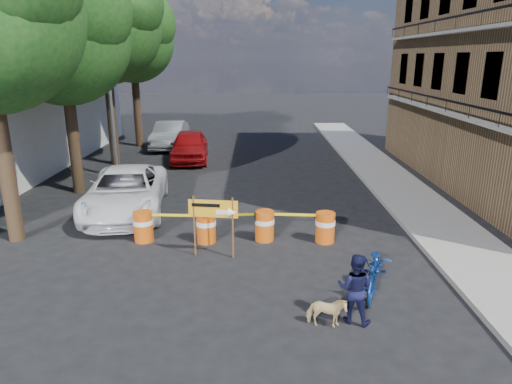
{
  "coord_description": "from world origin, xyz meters",
  "views": [
    {
      "loc": [
        0.32,
        -10.67,
        5.23
      ],
      "look_at": [
        0.33,
        2.6,
        1.3
      ],
      "focal_mm": 32.0,
      "sensor_mm": 36.0,
      "label": 1
    }
  ],
  "objects_px": {
    "dog": "(327,312)",
    "sedan_red": "(189,146)",
    "barrel_mid_left": "(206,227)",
    "sedan_silver": "(170,135)",
    "bicycle": "(376,250)",
    "barrel_far_left": "(143,226)",
    "barrel_mid_right": "(265,225)",
    "barrel_far_right": "(325,227)",
    "pedestrian": "(355,288)",
    "suv_white": "(126,191)",
    "detour_sign": "(219,214)"
  },
  "relations": [
    {
      "from": "suv_white",
      "to": "sedan_silver",
      "type": "relative_size",
      "value": 1.16
    },
    {
      "from": "barrel_mid_left",
      "to": "barrel_far_right",
      "type": "relative_size",
      "value": 1.0
    },
    {
      "from": "barrel_far_left",
      "to": "pedestrian",
      "type": "relative_size",
      "value": 0.6
    },
    {
      "from": "barrel_far_left",
      "to": "suv_white",
      "type": "height_order",
      "value": "suv_white"
    },
    {
      "from": "barrel_mid_right",
      "to": "sedan_red",
      "type": "xyz_separation_m",
      "value": [
        -3.73,
        10.91,
        0.31
      ]
    },
    {
      "from": "barrel_mid_right",
      "to": "dog",
      "type": "distance_m",
      "value": 4.71
    },
    {
      "from": "barrel_mid_left",
      "to": "dog",
      "type": "relative_size",
      "value": 1.14
    },
    {
      "from": "bicycle",
      "to": "barrel_far_right",
      "type": "bearing_deg",
      "value": 122.89
    },
    {
      "from": "dog",
      "to": "sedan_red",
      "type": "xyz_separation_m",
      "value": [
        -4.88,
        15.48,
        0.45
      ]
    },
    {
      "from": "barrel_mid_left",
      "to": "dog",
      "type": "height_order",
      "value": "barrel_mid_left"
    },
    {
      "from": "barrel_far_left",
      "to": "detour_sign",
      "type": "distance_m",
      "value": 2.72
    },
    {
      "from": "sedan_red",
      "to": "sedan_silver",
      "type": "height_order",
      "value": "sedan_red"
    },
    {
      "from": "suv_white",
      "to": "sedan_silver",
      "type": "distance_m",
      "value": 11.98
    },
    {
      "from": "sedan_silver",
      "to": "sedan_red",
      "type": "bearing_deg",
      "value": -64.65
    },
    {
      "from": "barrel_far_right",
      "to": "pedestrian",
      "type": "xyz_separation_m",
      "value": [
        -0.02,
        -4.21,
        0.27
      ]
    },
    {
      "from": "barrel_mid_left",
      "to": "sedan_silver",
      "type": "xyz_separation_m",
      "value": [
        -3.68,
        14.64,
        0.31
      ]
    },
    {
      "from": "barrel_mid_right",
      "to": "detour_sign",
      "type": "xyz_separation_m",
      "value": [
        -1.23,
        -1.22,
        0.78
      ]
    },
    {
      "from": "barrel_mid_right",
      "to": "pedestrian",
      "type": "height_order",
      "value": "pedestrian"
    },
    {
      "from": "pedestrian",
      "to": "suv_white",
      "type": "relative_size",
      "value": 0.27
    },
    {
      "from": "barrel_mid_left",
      "to": "sedan_red",
      "type": "height_order",
      "value": "sedan_red"
    },
    {
      "from": "suv_white",
      "to": "detour_sign",
      "type": "bearing_deg",
      "value": -53.43
    },
    {
      "from": "detour_sign",
      "to": "suv_white",
      "type": "relative_size",
      "value": 0.31
    },
    {
      "from": "barrel_mid_left",
      "to": "suv_white",
      "type": "relative_size",
      "value": 0.16
    },
    {
      "from": "bicycle",
      "to": "sedan_red",
      "type": "distance_m",
      "value": 15.32
    },
    {
      "from": "pedestrian",
      "to": "suv_white",
      "type": "xyz_separation_m",
      "value": [
        -6.51,
        6.87,
        0.02
      ]
    },
    {
      "from": "bicycle",
      "to": "barrel_far_left",
      "type": "bearing_deg",
      "value": 172.87
    },
    {
      "from": "suv_white",
      "to": "dog",
      "type": "bearing_deg",
      "value": -56.91
    },
    {
      "from": "dog",
      "to": "sedan_red",
      "type": "bearing_deg",
      "value": 24.95
    },
    {
      "from": "barrel_mid_left",
      "to": "detour_sign",
      "type": "distance_m",
      "value": 1.41
    },
    {
      "from": "barrel_far_right",
      "to": "sedan_red",
      "type": "bearing_deg",
      "value": 116.46
    },
    {
      "from": "barrel_mid_right",
      "to": "detour_sign",
      "type": "height_order",
      "value": "detour_sign"
    },
    {
      "from": "detour_sign",
      "to": "sedan_silver",
      "type": "xyz_separation_m",
      "value": [
        -4.15,
        15.71,
        -0.47
      ]
    },
    {
      "from": "bicycle",
      "to": "suv_white",
      "type": "bearing_deg",
      "value": 161.71
    },
    {
      "from": "detour_sign",
      "to": "barrel_mid_right",
      "type": "bearing_deg",
      "value": 52.24
    },
    {
      "from": "bicycle",
      "to": "sedan_red",
      "type": "height_order",
      "value": "bicycle"
    },
    {
      "from": "barrel_far_right",
      "to": "sedan_red",
      "type": "height_order",
      "value": "sedan_red"
    },
    {
      "from": "barrel_mid_left",
      "to": "bicycle",
      "type": "xyz_separation_m",
      "value": [
        4.19,
        -2.95,
        0.57
      ]
    },
    {
      "from": "barrel_far_left",
      "to": "suv_white",
      "type": "bearing_deg",
      "value": 114.92
    },
    {
      "from": "pedestrian",
      "to": "sedan_silver",
      "type": "distance_m",
      "value": 20.14
    },
    {
      "from": "barrel_mid_right",
      "to": "suv_white",
      "type": "relative_size",
      "value": 0.16
    },
    {
      "from": "dog",
      "to": "sedan_silver",
      "type": "height_order",
      "value": "sedan_silver"
    },
    {
      "from": "sedan_red",
      "to": "barrel_mid_left",
      "type": "bearing_deg",
      "value": -84.4
    },
    {
      "from": "barrel_mid_left",
      "to": "barrel_far_left",
      "type": "bearing_deg",
      "value": 177.54
    },
    {
      "from": "bicycle",
      "to": "dog",
      "type": "height_order",
      "value": "bicycle"
    },
    {
      "from": "pedestrian",
      "to": "dog",
      "type": "height_order",
      "value": "pedestrian"
    },
    {
      "from": "barrel_mid_left",
      "to": "barrel_mid_right",
      "type": "height_order",
      "value": "same"
    },
    {
      "from": "barrel_mid_right",
      "to": "bicycle",
      "type": "distance_m",
      "value": 4.0
    },
    {
      "from": "dog",
      "to": "barrel_far_left",
      "type": "bearing_deg",
      "value": 53.81
    },
    {
      "from": "barrel_mid_right",
      "to": "sedan_silver",
      "type": "xyz_separation_m",
      "value": [
        -5.39,
        14.49,
        0.31
      ]
    },
    {
      "from": "sedan_silver",
      "to": "pedestrian",
      "type": "bearing_deg",
      "value": -68.8
    }
  ]
}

